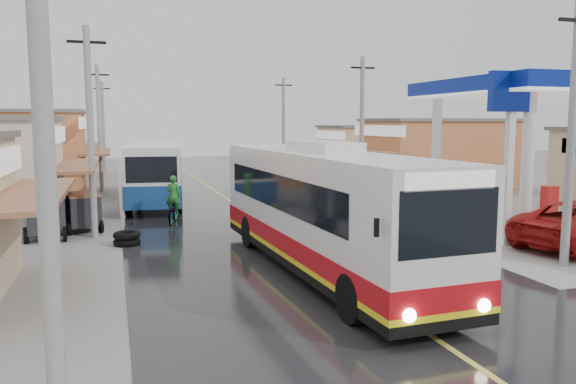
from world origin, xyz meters
name	(u,v)px	position (x,y,z in m)	size (l,w,h in m)	color
ground	(356,286)	(0.00, 0.00, 0.00)	(120.00, 120.00, 0.00)	slate
road	(239,207)	(0.00, 15.00, 0.01)	(12.00, 90.00, 0.02)	black
centre_line	(239,207)	(0.00, 15.00, 0.02)	(0.15, 90.00, 0.01)	#D8CC4C
shopfronts_right	(515,203)	(15.00, 12.00, 0.00)	(11.00, 44.00, 4.80)	beige
utility_poles_left	(99,210)	(-7.00, 16.00, 0.00)	(1.60, 50.00, 8.00)	gray
utility_poles_right	(361,202)	(7.00, 15.00, 0.00)	(1.60, 36.00, 8.00)	gray
coach_bus	(322,210)	(-0.35, 1.73, 1.86)	(3.32, 12.48, 3.86)	silver
second_bus	(156,172)	(-4.04, 17.29, 1.75)	(3.70, 10.03, 3.25)	silver
cyclist	(173,208)	(-3.77, 11.14, 0.71)	(1.16, 2.10, 2.15)	black
tricycle_near	(45,213)	(-8.77, 9.32, 0.98)	(1.74, 2.25, 1.72)	#26262D
tricycle_far	(81,210)	(-7.56, 10.47, 0.89)	(1.85, 2.16, 1.56)	#26262D
tyre_stack	(127,238)	(-5.84, 7.17, 0.25)	(0.98, 0.98, 0.50)	black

